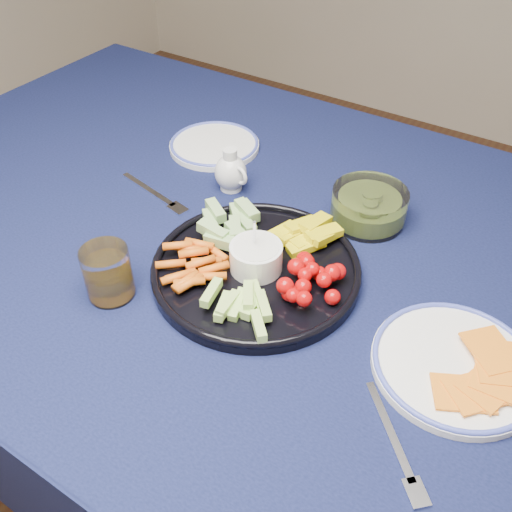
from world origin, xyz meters
The scene contains 9 objects.
dining_table centered at (0.00, 0.00, 0.66)m, with size 1.67×1.07×0.75m.
crudite_platter centered at (0.08, -0.10, 0.77)m, with size 0.35×0.35×0.11m.
creamer_pitcher centered at (-0.10, 0.09, 0.78)m, with size 0.08×0.06×0.09m.
pickle_bowl centered at (0.17, 0.14, 0.78)m, with size 0.14×0.14×0.06m.
cheese_plate centered at (0.42, -0.11, 0.76)m, with size 0.23×0.23×0.03m.
juice_tumbler centered at (-0.09, -0.26, 0.78)m, with size 0.07×0.07×0.09m.
fork_left centered at (-0.20, -0.01, 0.75)m, with size 0.19×0.06×0.00m.
fork_right centered at (0.40, -0.27, 0.75)m, with size 0.14×0.14×0.00m.
side_plate_extra centered at (-0.22, 0.20, 0.75)m, with size 0.20×0.20×0.02m.
Camera 1 is at (0.46, -0.68, 1.39)m, focal length 40.00 mm.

